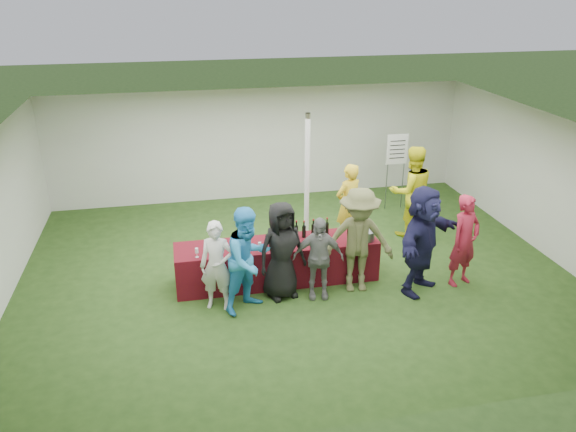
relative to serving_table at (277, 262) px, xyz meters
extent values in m
plane|color=#284719|center=(0.40, 0.29, -0.38)|extent=(60.00, 60.00, 0.00)
plane|color=white|center=(0.40, 4.29, 0.97)|extent=(10.00, 0.00, 10.00)
plane|color=white|center=(0.40, -3.71, 0.97)|extent=(10.00, 0.00, 10.00)
plane|color=white|center=(5.40, 0.29, 0.97)|extent=(0.00, 8.00, 8.00)
plane|color=white|center=(0.40, 0.29, 2.33)|extent=(10.00, 10.00, 0.00)
cylinder|color=silver|center=(0.90, 1.49, 0.98)|extent=(0.10, 0.10, 2.70)
cube|color=#5C0F10|center=(0.00, 0.00, 0.00)|extent=(3.60, 0.80, 0.75)
cylinder|color=black|center=(0.25, 0.14, 0.48)|extent=(0.07, 0.07, 0.22)
cylinder|color=black|center=(0.25, 0.14, 0.64)|extent=(0.03, 0.03, 0.08)
cylinder|color=maroon|center=(0.25, 0.14, 0.69)|extent=(0.03, 0.03, 0.02)
cylinder|color=black|center=(0.39, 0.17, 0.48)|extent=(0.07, 0.07, 0.22)
cylinder|color=black|center=(0.39, 0.17, 0.64)|extent=(0.03, 0.03, 0.08)
cylinder|color=maroon|center=(0.39, 0.17, 0.69)|extent=(0.03, 0.03, 0.02)
cylinder|color=black|center=(0.52, 0.14, 0.48)|extent=(0.07, 0.07, 0.22)
cylinder|color=black|center=(0.52, 0.14, 0.64)|extent=(0.03, 0.03, 0.08)
cylinder|color=maroon|center=(0.52, 0.14, 0.69)|extent=(0.03, 0.03, 0.02)
cylinder|color=black|center=(0.70, 0.17, 0.48)|extent=(0.07, 0.07, 0.22)
cylinder|color=black|center=(0.70, 0.17, 0.64)|extent=(0.03, 0.03, 0.08)
cylinder|color=maroon|center=(0.70, 0.17, 0.69)|extent=(0.03, 0.03, 0.02)
cylinder|color=black|center=(0.86, 0.09, 0.48)|extent=(0.07, 0.07, 0.22)
cylinder|color=black|center=(0.86, 0.09, 0.64)|extent=(0.03, 0.03, 0.08)
cylinder|color=maroon|center=(0.86, 0.09, 0.69)|extent=(0.03, 0.03, 0.02)
cylinder|color=black|center=(0.96, 0.18, 0.48)|extent=(0.07, 0.07, 0.22)
cylinder|color=black|center=(0.96, 0.18, 0.64)|extent=(0.03, 0.03, 0.08)
cylinder|color=maroon|center=(0.96, 0.18, 0.69)|extent=(0.03, 0.03, 0.02)
cylinder|color=silver|center=(-1.41, -0.26, 0.38)|extent=(0.06, 0.06, 0.00)
cylinder|color=silver|center=(-1.41, -0.26, 0.42)|extent=(0.01, 0.01, 0.07)
cylinder|color=silver|center=(-1.41, -0.26, 0.50)|extent=(0.06, 0.06, 0.08)
cylinder|color=#420710|center=(-1.41, -0.26, 0.47)|extent=(0.05, 0.05, 0.02)
cylinder|color=silver|center=(-1.16, -0.28, 0.38)|extent=(0.06, 0.06, 0.00)
cylinder|color=silver|center=(-1.16, -0.28, 0.42)|extent=(0.01, 0.01, 0.07)
cylinder|color=silver|center=(-1.16, -0.28, 0.50)|extent=(0.06, 0.06, 0.08)
cylinder|color=#420710|center=(-1.16, -0.28, 0.47)|extent=(0.05, 0.05, 0.02)
cylinder|color=silver|center=(-0.76, -0.22, 0.38)|extent=(0.06, 0.06, 0.00)
cylinder|color=silver|center=(-0.76, -0.22, 0.42)|extent=(0.01, 0.01, 0.07)
cylinder|color=silver|center=(-0.76, -0.22, 0.50)|extent=(0.06, 0.06, 0.08)
cylinder|color=silver|center=(-0.35, -0.26, 0.38)|extent=(0.06, 0.06, 0.00)
cylinder|color=silver|center=(-0.35, -0.26, 0.42)|extent=(0.01, 0.01, 0.07)
cylinder|color=silver|center=(-0.35, -0.26, 0.50)|extent=(0.06, 0.06, 0.08)
cylinder|color=#420710|center=(-0.35, -0.26, 0.47)|extent=(0.05, 0.05, 0.02)
cylinder|color=silver|center=(1.27, -0.24, 0.38)|extent=(0.06, 0.06, 0.00)
cylinder|color=silver|center=(1.27, -0.24, 0.42)|extent=(0.01, 0.01, 0.07)
cylinder|color=silver|center=(1.27, -0.24, 0.50)|extent=(0.06, 0.06, 0.08)
cylinder|color=silver|center=(0.15, 0.08, 0.47)|extent=(0.07, 0.07, 0.20)
cylinder|color=silver|center=(0.15, 0.08, 0.59)|extent=(0.03, 0.03, 0.03)
cube|color=white|center=(1.59, 0.05, 0.39)|extent=(0.25, 0.18, 0.03)
cylinder|color=slate|center=(1.60, -0.22, 0.46)|extent=(0.26, 0.26, 0.18)
cylinder|color=slate|center=(3.15, 2.86, 0.18)|extent=(0.02, 0.02, 1.10)
cylinder|color=slate|center=(3.55, 2.86, 0.18)|extent=(0.02, 0.02, 1.10)
cube|color=white|center=(3.35, 2.86, 1.07)|extent=(0.50, 0.02, 0.70)
cube|color=black|center=(3.35, 2.85, 1.27)|extent=(0.36, 0.01, 0.02)
cube|color=black|center=(3.35, 2.85, 1.17)|extent=(0.36, 0.01, 0.02)
cube|color=black|center=(3.35, 2.85, 1.07)|extent=(0.36, 0.01, 0.02)
cube|color=black|center=(3.35, 2.85, 0.97)|extent=(0.36, 0.01, 0.02)
cube|color=black|center=(3.35, 2.85, 0.88)|extent=(0.36, 0.01, 0.02)
imported|color=gold|center=(1.70, 1.23, 0.48)|extent=(0.74, 0.63, 1.71)
imported|color=yellow|center=(3.11, 1.40, 0.60)|extent=(0.96, 0.76, 1.94)
imported|color=silver|center=(-1.12, -0.67, 0.39)|extent=(0.64, 0.51, 1.53)
imported|color=#2B8FD4|center=(-0.62, -0.81, 0.52)|extent=(1.10, 1.04, 1.79)
imported|color=black|center=(-0.02, -0.52, 0.48)|extent=(0.95, 0.75, 1.72)
imported|color=slate|center=(0.58, -0.68, 0.36)|extent=(0.91, 0.50, 1.47)
imported|color=brown|center=(1.30, -0.59, 0.57)|extent=(1.30, 0.85, 1.89)
imported|color=#19183B|center=(2.36, -0.83, 0.59)|extent=(1.75, 1.57, 1.93)
imported|color=maroon|center=(3.20, -0.75, 0.46)|extent=(0.71, 0.59, 1.67)
camera|label=1|loc=(-1.62, -8.79, 4.69)|focal=35.00mm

